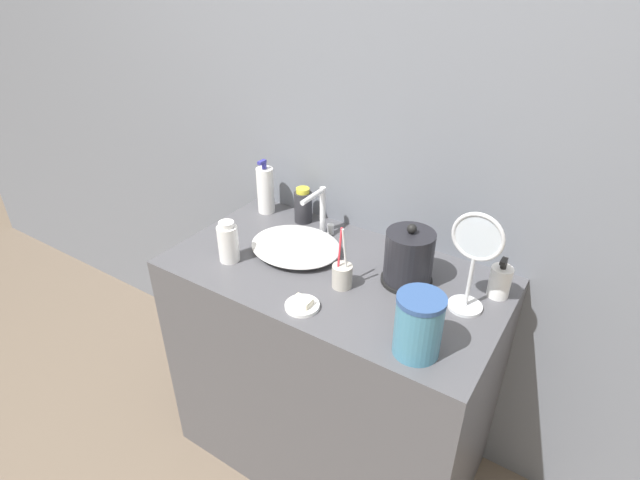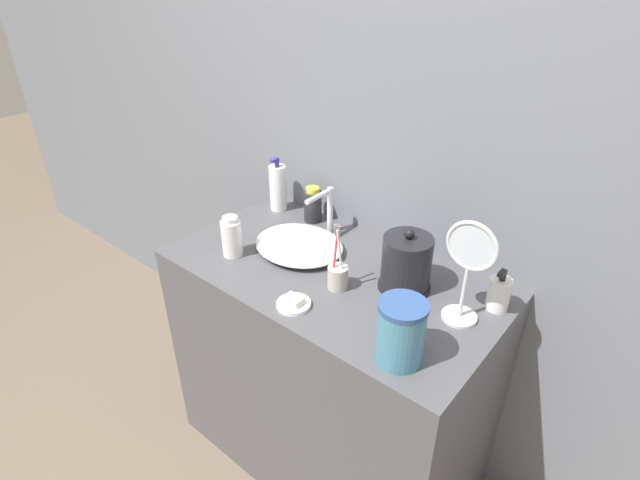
% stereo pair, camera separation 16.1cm
% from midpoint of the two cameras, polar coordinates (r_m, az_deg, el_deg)
% --- Properties ---
extents(wall_back, '(6.00, 0.04, 2.60)m').
position_cam_midpoint_polar(wall_back, '(1.71, 11.22, 12.42)').
color(wall_back, slate).
rests_on(wall_back, ground_plane).
extents(vanity_counter, '(1.11, 0.60, 0.90)m').
position_cam_midpoint_polar(vanity_counter, '(1.93, 3.68, -14.72)').
color(vanity_counter, '#4C4C51').
rests_on(vanity_counter, ground_plane).
extents(sink_basin, '(0.33, 0.28, 0.05)m').
position_cam_midpoint_polar(sink_basin, '(1.74, 0.23, -0.61)').
color(sink_basin, white).
rests_on(sink_basin, vanity_counter).
extents(faucet, '(0.06, 0.14, 0.18)m').
position_cam_midpoint_polar(faucet, '(1.80, 3.51, 3.43)').
color(faucet, silver).
rests_on(faucet, vanity_counter).
extents(electric_kettle, '(0.16, 0.16, 0.21)m').
position_cam_midpoint_polar(electric_kettle, '(1.56, 12.77, -2.89)').
color(electric_kettle, black).
rests_on(electric_kettle, vanity_counter).
extents(toothbrush_cup, '(0.06, 0.06, 0.21)m').
position_cam_midpoint_polar(toothbrush_cup, '(1.55, 5.04, -4.25)').
color(toothbrush_cup, '#B7B2A8').
rests_on(toothbrush_cup, vanity_counter).
extents(lotion_bottle, '(0.07, 0.07, 0.14)m').
position_cam_midpoint_polar(lotion_bottle, '(1.57, 22.59, -5.77)').
color(lotion_bottle, white).
rests_on(lotion_bottle, vanity_counter).
extents(shampoo_bottle, '(0.07, 0.07, 0.14)m').
position_cam_midpoint_polar(shampoo_bottle, '(1.91, 1.59, 3.95)').
color(shampoo_bottle, '#28282D').
rests_on(shampoo_bottle, vanity_counter).
extents(mouthwash_bottle, '(0.07, 0.07, 0.22)m').
position_cam_midpoint_polar(mouthwash_bottle, '(1.99, -2.51, 5.96)').
color(mouthwash_bottle, white).
rests_on(mouthwash_bottle, vanity_counter).
extents(hand_cream_bottle, '(0.07, 0.07, 0.15)m').
position_cam_midpoint_polar(hand_cream_bottle, '(1.70, -7.41, 0.27)').
color(hand_cream_bottle, white).
rests_on(hand_cream_bottle, vanity_counter).
extents(soap_dish, '(0.10, 0.10, 0.03)m').
position_cam_midpoint_polar(soap_dish, '(1.48, 0.09, -7.34)').
color(soap_dish, white).
rests_on(soap_dish, vanity_counter).
extents(vanity_mirror, '(0.15, 0.10, 0.32)m').
position_cam_midpoint_polar(vanity_mirror, '(1.42, 19.74, -2.91)').
color(vanity_mirror, silver).
rests_on(vanity_mirror, vanity_counter).
extents(water_pitcher, '(0.13, 0.13, 0.18)m').
position_cam_midpoint_polar(water_pitcher, '(1.30, 12.81, -10.36)').
color(water_pitcher, teal).
rests_on(water_pitcher, vanity_counter).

